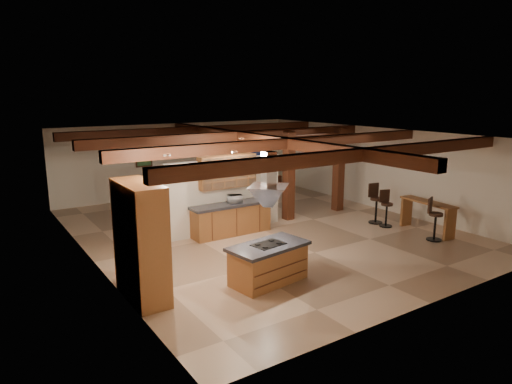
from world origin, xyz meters
TOP-DOWN VIEW (x-y plane):
  - ground at (0.00, 0.00)m, footprint 12.00×12.00m
  - room_walls at (0.00, 0.00)m, footprint 12.00×12.00m
  - ceiling_beams at (0.00, 0.00)m, footprint 10.00×12.00m
  - timber_posts at (2.50, 0.50)m, footprint 2.50×0.30m
  - partition_wall at (-1.00, 0.50)m, footprint 3.80×0.18m
  - pantry_cabinet at (-4.67, -2.60)m, footprint 0.67×1.60m
  - back_counter at (-1.00, 0.11)m, footprint 2.50×0.66m
  - upper_display_cabinet at (-1.00, 0.31)m, footprint 1.80×0.36m
  - range_hood at (-2.09, -3.35)m, footprint 1.10×1.10m
  - back_windows at (2.80, 5.93)m, footprint 2.70×0.07m
  - framed_art at (-1.50, 5.94)m, footprint 0.65×0.05m
  - recessed_cans at (-2.53, -1.93)m, footprint 3.16×2.46m
  - kitchen_island at (-2.09, -3.35)m, footprint 1.90×1.20m
  - dining_table at (-0.67, 2.54)m, footprint 2.06×1.66m
  - sofa at (2.64, 5.05)m, footprint 2.45×1.31m
  - microwave at (-0.87, 0.11)m, footprint 0.48×0.40m
  - bar_counter at (3.96, -2.95)m, footprint 0.63×1.85m
  - side_table at (3.97, 4.86)m, footprint 0.52×0.52m
  - table_lamp at (3.97, 4.86)m, footprint 0.30×0.30m
  - bar_stool_a at (3.48, -3.51)m, footprint 0.45×0.47m
  - bar_stool_b at (3.43, -1.84)m, footprint 0.42×0.43m
  - bar_stool_c at (3.46, -1.38)m, footprint 0.44×0.46m
  - dining_chairs at (-0.67, 2.54)m, footprint 1.82×1.82m

SIDE VIEW (x-z plane):
  - ground at x=0.00m, z-range 0.00..0.00m
  - side_table at x=3.97m, z-range 0.00..0.57m
  - dining_table at x=-0.67m, z-range 0.00..0.64m
  - sofa at x=2.64m, z-range 0.00..0.68m
  - kitchen_island at x=-2.09m, z-range 0.00..0.89m
  - back_counter at x=-1.00m, z-range 0.01..0.95m
  - dining_chairs at x=-0.67m, z-range 0.01..1.13m
  - bar_stool_b at x=3.43m, z-range 0.01..1.15m
  - bar_stool_a at x=3.48m, z-range 0.01..1.22m
  - bar_counter at x=3.96m, z-range 0.17..1.12m
  - bar_stool_c at x=3.46m, z-range 0.01..1.28m
  - table_lamp at x=3.97m, z-range 0.64..0.99m
  - microwave at x=-0.87m, z-range 0.94..1.17m
  - partition_wall at x=-1.00m, z-range 0.00..2.20m
  - pantry_cabinet at x=-4.67m, z-range 0.00..2.40m
  - back_windows at x=2.80m, z-range 0.65..2.35m
  - framed_art at x=-1.50m, z-range 1.27..2.12m
  - timber_posts at x=2.50m, z-range 0.31..3.21m
  - room_walls at x=0.00m, z-range -4.22..7.78m
  - range_hood at x=-2.09m, z-range 1.08..2.48m
  - upper_display_cabinet at x=-1.00m, z-range 1.37..2.33m
  - ceiling_beams at x=0.00m, z-range 2.62..2.90m
  - recessed_cans at x=-2.53m, z-range 2.85..2.89m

